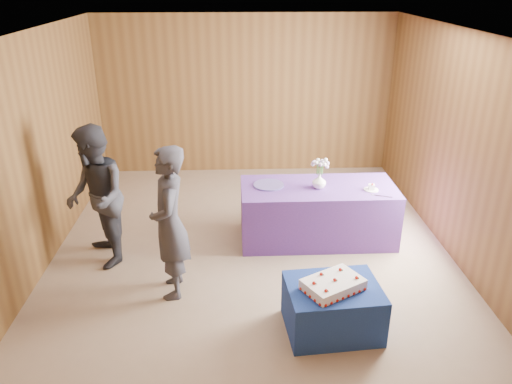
{
  "coord_description": "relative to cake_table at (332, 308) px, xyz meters",
  "views": [
    {
      "loc": [
        -0.19,
        -5.47,
        3.27
      ],
      "look_at": [
        0.05,
        0.1,
        0.82
      ],
      "focal_mm": 35.0,
      "sensor_mm": 36.0,
      "label": 1
    }
  ],
  "objects": [
    {
      "name": "knife",
      "position": [
        0.86,
        1.54,
        0.5
      ],
      "size": [
        0.25,
        0.11,
        0.0
      ],
      "primitive_type": "cube",
      "rotation": [
        0.0,
        0.0,
        -0.36
      ],
      "color": "silver",
      "rests_on": "serving_table"
    },
    {
      "name": "platter",
      "position": [
        -0.51,
        1.93,
        0.51
      ],
      "size": [
        0.51,
        0.51,
        0.02
      ],
      "primitive_type": "cylinder",
      "rotation": [
        0.0,
        0.0,
        0.35
      ],
      "color": "#594C99",
      "rests_on": "serving_table"
    },
    {
      "name": "sheet_cake",
      "position": [
        -0.02,
        -0.03,
        0.3
      ],
      "size": [
        0.69,
        0.62,
        0.13
      ],
      "rotation": [
        0.0,
        0.0,
        0.52
      ],
      "color": "white",
      "rests_on": "cake_table"
    },
    {
      "name": "cake_table",
      "position": [
        0.0,
        0.0,
        0.0
      ],
      "size": [
        0.96,
        0.78,
        0.5
      ],
      "primitive_type": "cube",
      "rotation": [
        0.0,
        0.0,
        0.09
      ],
      "color": "navy",
      "rests_on": "ground"
    },
    {
      "name": "flower_spray",
      "position": [
        0.13,
        1.83,
        0.83
      ],
      "size": [
        0.23,
        0.23,
        0.18
      ],
      "color": "#316327",
      "rests_on": "vase"
    },
    {
      "name": "ground",
      "position": [
        -0.74,
        1.47,
        -0.25
      ],
      "size": [
        6.0,
        6.0,
        0.0
      ],
      "primitive_type": "plane",
      "color": "gray",
      "rests_on": "ground"
    },
    {
      "name": "vase",
      "position": [
        0.13,
        1.83,
        0.59
      ],
      "size": [
        0.22,
        0.22,
        0.18
      ],
      "primitive_type": "imported",
      "rotation": [
        0.0,
        0.0,
        0.26
      ],
      "color": "white",
      "rests_on": "serving_table"
    },
    {
      "name": "guest_left",
      "position": [
        -1.64,
        0.72,
        0.6
      ],
      "size": [
        0.47,
        0.66,
        1.7
      ],
      "primitive_type": "imported",
      "rotation": [
        0.0,
        0.0,
        -1.47
      ],
      "color": "#34343D",
      "rests_on": "ground"
    },
    {
      "name": "serving_table",
      "position": [
        0.14,
        1.87,
        0.12
      ],
      "size": [
        2.0,
        0.91,
        0.75
      ],
      "primitive_type": "cube",
      "rotation": [
        0.0,
        0.0,
        0.0
      ],
      "color": "#5F338E",
      "rests_on": "ground"
    },
    {
      "name": "guest_right",
      "position": [
        -2.57,
        1.4,
        0.61
      ],
      "size": [
        0.93,
        1.03,
        1.73
      ],
      "primitive_type": "imported",
      "rotation": [
        0.0,
        0.0,
        -1.16
      ],
      "color": "#2F3038",
      "rests_on": "ground"
    },
    {
      "name": "room_shell",
      "position": [
        -0.74,
        1.47,
        1.55
      ],
      "size": [
        5.04,
        6.04,
        2.72
      ],
      "color": "brown",
      "rests_on": "ground"
    },
    {
      "name": "cake_slice",
      "position": [
        0.78,
        1.73,
        0.55
      ],
      "size": [
        0.09,
        0.08,
        0.09
      ],
      "rotation": [
        0.0,
        0.0,
        -0.15
      ],
      "color": "white",
      "rests_on": "plate"
    },
    {
      "name": "plate",
      "position": [
        0.78,
        1.73,
        0.51
      ],
      "size": [
        0.18,
        0.18,
        0.01
      ],
      "primitive_type": "cylinder",
      "rotation": [
        0.0,
        0.0,
        0.0
      ],
      "color": "white",
      "rests_on": "serving_table"
    }
  ]
}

